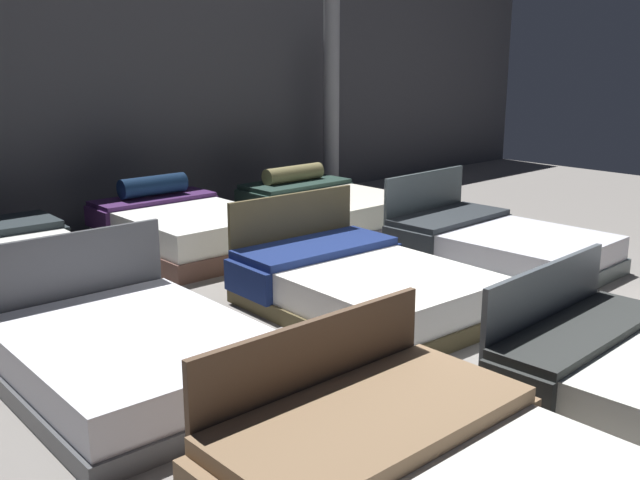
# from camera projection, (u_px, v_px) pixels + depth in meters

# --- Properties ---
(ground_plane) EXTENTS (18.00, 18.00, 0.02)m
(ground_plane) POSITION_uv_depth(u_px,v_px,m) (393.00, 325.00, 6.19)
(ground_plane) COLOR gray
(showroom_back_wall) EXTENTS (18.00, 0.06, 3.50)m
(showroom_back_wall) POSITION_uv_depth(u_px,v_px,m) (103.00, 90.00, 9.29)
(showroom_back_wall) COLOR #47474C
(showroom_back_wall) RESTS_ON ground_plane
(bed_3) EXTENTS (1.62, 2.04, 0.90)m
(bed_3) POSITION_uv_depth(u_px,v_px,m) (133.00, 357.00, 5.01)
(bed_3) COLOR #4E5054
(bed_3) RESTS_ON ground_plane
(bed_4) EXTENTS (1.68, 2.19, 0.91)m
(bed_4) POSITION_uv_depth(u_px,v_px,m) (361.00, 286.00, 6.44)
(bed_4) COLOR brown
(bed_4) RESTS_ON ground_plane
(bed_5) EXTENTS (1.55, 2.18, 0.90)m
(bed_5) POSITION_uv_depth(u_px,v_px,m) (496.00, 246.00, 7.83)
(bed_5) COLOR #4B5759
(bed_5) RESTS_ON ground_plane
(bed_7) EXTENTS (1.51, 2.06, 0.80)m
(bed_7) POSITION_uv_depth(u_px,v_px,m) (184.00, 229.00, 8.34)
(bed_7) COLOR brown
(bed_7) RESTS_ON ground_plane
(bed_8) EXTENTS (1.55, 2.10, 0.70)m
(bed_8) POSITION_uv_depth(u_px,v_px,m) (325.00, 206.00, 9.72)
(bed_8) COLOR #554E5A
(bed_8) RESTS_ON ground_plane
(support_pillar) EXTENTS (0.24, 0.24, 3.50)m
(support_pillar) POSITION_uv_depth(u_px,v_px,m) (331.00, 83.00, 11.22)
(support_pillar) COLOR #99999E
(support_pillar) RESTS_ON ground_plane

